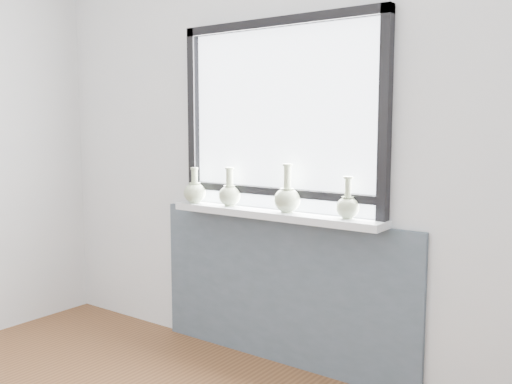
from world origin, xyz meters
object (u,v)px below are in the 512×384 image
Objects in this scene: vase_a at (195,191)px; vase_d at (348,206)px; vase_b at (230,194)px; windowsill at (273,214)px; vase_c at (287,198)px.

vase_a is 1.01m from vase_d.
windowsill is at bearing -0.19° from vase_b.
windowsill is 0.32m from vase_b.
vase_b is 0.41m from vase_c.
vase_b is (0.25, 0.03, 0.00)m from vase_a.
vase_b is at bearing 179.21° from vase_c.
vase_d is (0.36, 0.01, -0.01)m from vase_c.
vase_a reaches higher than windowsill.
vase_a is at bearing -177.44° from windowsill.
windowsill is 6.14× the size of vase_d.
vase_a is 0.82× the size of vase_c.
vase_d is (0.76, 0.01, -0.01)m from vase_b.
windowsill is 0.57m from vase_a.
vase_b is (-0.31, 0.00, 0.09)m from windowsill.
windowsill is 0.46m from vase_d.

